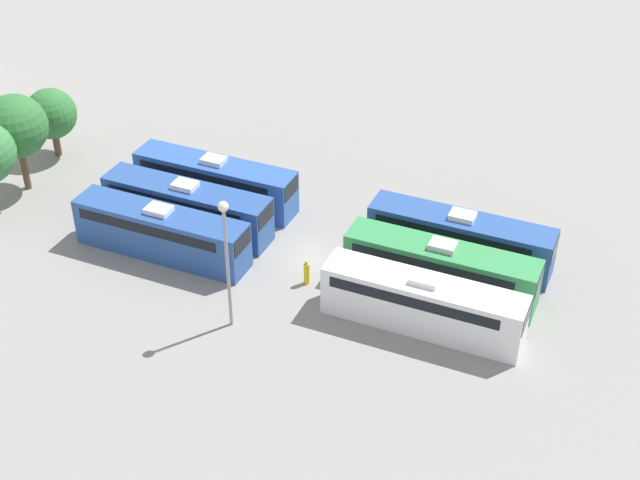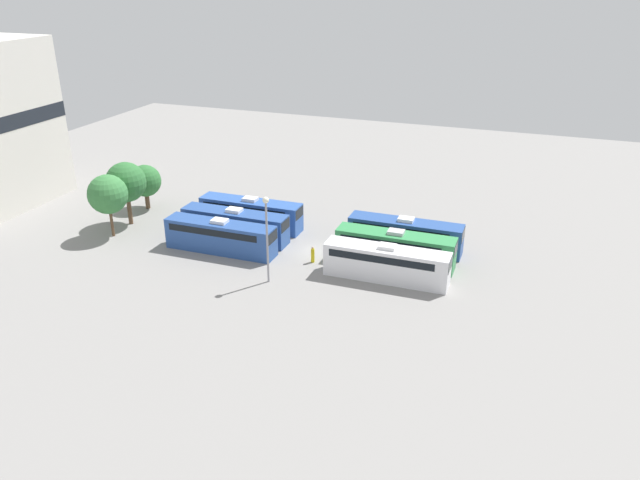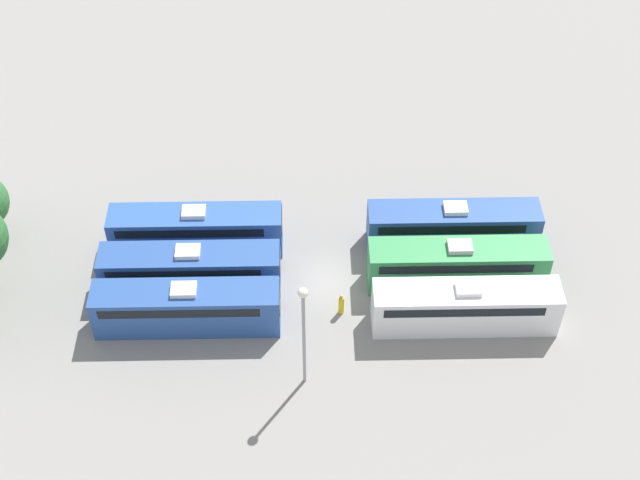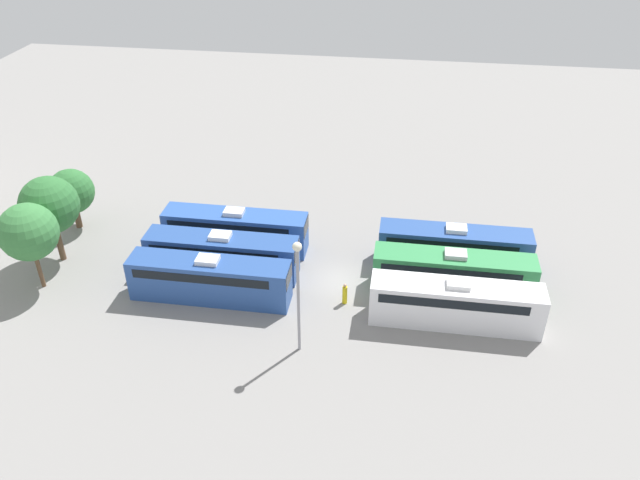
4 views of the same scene
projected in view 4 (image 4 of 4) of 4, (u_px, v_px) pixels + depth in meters
ground_plane at (338, 281)px, 48.44m from camera, size 120.04×120.04×0.00m
bus_0 at (455, 303)px, 43.33m from camera, size 2.50×11.91×3.59m
bus_1 at (453, 272)px, 46.40m from camera, size 2.50×11.91×3.59m
bus_2 at (454, 246)px, 49.41m from camera, size 2.50×11.91×3.59m
bus_3 at (209, 278)px, 45.77m from camera, size 2.50×11.91×3.59m
bus_4 at (222, 254)px, 48.52m from camera, size 2.50×11.91×3.59m
bus_5 at (235, 229)px, 51.61m from camera, size 2.50×11.91×3.59m
worker_person at (345, 294)px, 45.74m from camera, size 0.36×0.36×1.72m
light_pole at (298, 280)px, 38.91m from camera, size 0.60×0.60×8.52m
tree_0 at (28, 232)px, 45.31m from camera, size 4.30×4.30×7.04m
tree_1 at (49, 205)px, 48.36m from camera, size 4.55×4.55×7.33m
tree_2 at (71, 192)px, 53.46m from camera, size 3.88×3.88×5.48m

